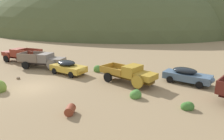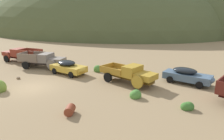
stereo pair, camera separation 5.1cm
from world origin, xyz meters
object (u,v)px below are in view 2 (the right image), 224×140
Objects in this scene: truck_mustard at (132,74)px; truck_rust_red at (20,55)px; truck_primer_gray at (45,60)px; car_chalk_blue at (189,76)px; car_faded_yellow at (69,67)px; oil_drum_by_truck at (70,110)px.

truck_rust_red is at bearing -171.44° from truck_mustard.
truck_primer_gray is 1.23× the size of car_chalk_blue.
car_faded_yellow is at bearing -158.72° from car_chalk_blue.
car_faded_yellow and car_chalk_blue have the same top height.
truck_rust_red is at bearing -168.83° from car_chalk_blue.
truck_primer_gray is (5.96, -1.13, 0.02)m from truck_rust_red.
oil_drum_by_truck is (10.61, -8.82, -0.72)m from truck_primer_gray.
truck_mustard reaches higher than car_chalk_blue.
car_faded_yellow is (4.49, -0.93, -0.21)m from truck_primer_gray.
car_faded_yellow is at bearing -23.35° from truck_primer_gray.
car_faded_yellow is at bearing 127.74° from oil_drum_by_truck.
car_chalk_blue is 4.69× the size of oil_drum_by_truck.
truck_mustard is 8.03m from oil_drum_by_truck.
truck_rust_red and truck_primer_gray have the same top height.
truck_primer_gray reaches higher than car_chalk_blue.
truck_rust_red is 5.85× the size of oil_drum_by_truck.
car_chalk_blue is (23.13, 0.47, -0.20)m from truck_rust_red.
truck_primer_gray is 12.18m from truck_mustard.
truck_primer_gray is at bearing -164.67° from car_chalk_blue.
truck_primer_gray reaches higher than oil_drum_by_truck.
truck_rust_red is 1.02× the size of truck_mustard.
oil_drum_by_truck is at bearing -44.62° from car_faded_yellow.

